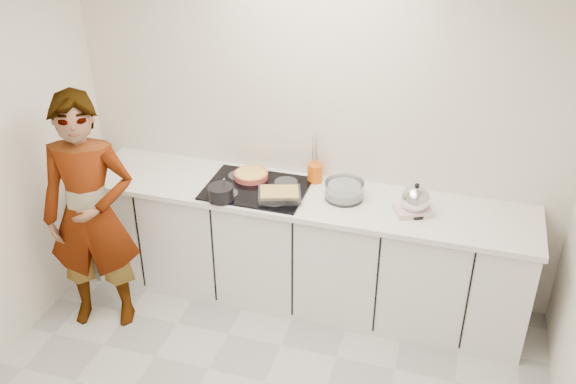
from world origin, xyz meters
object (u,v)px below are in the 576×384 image
(mixing_bowl, at_px, (344,191))
(cook, at_px, (91,215))
(saucepan, at_px, (221,193))
(tart_dish, at_px, (251,175))
(utensil_crock, at_px, (315,173))
(baking_dish, at_px, (279,194))
(hob, at_px, (256,188))
(kettle, at_px, (415,200))

(mixing_bowl, xyz_separation_m, cook, (-1.61, -0.67, -0.09))
(cook, bearing_deg, saucepan, 8.50)
(tart_dish, height_order, cook, cook)
(utensil_crock, bearing_deg, saucepan, -140.18)
(saucepan, xyz_separation_m, baking_dish, (0.39, 0.13, -0.02))
(hob, xyz_separation_m, baking_dish, (0.20, -0.10, 0.04))
(baking_dish, relative_size, kettle, 1.52)
(hob, distance_m, saucepan, 0.29)
(saucepan, distance_m, utensil_crock, 0.72)
(baking_dish, bearing_deg, kettle, 6.25)
(tart_dish, bearing_deg, baking_dish, -37.86)
(mixing_bowl, bearing_deg, baking_dish, -160.43)
(tart_dish, height_order, saucepan, saucepan)
(hob, xyz_separation_m, kettle, (1.13, 0.00, 0.09))
(saucepan, bearing_deg, hob, 51.25)
(utensil_crock, height_order, cook, cook)
(tart_dish, distance_m, mixing_bowl, 0.72)
(hob, distance_m, kettle, 1.13)
(cook, bearing_deg, utensil_crock, 14.76)
(kettle, height_order, utensil_crock, kettle)
(hob, bearing_deg, mixing_bowl, 4.84)
(tart_dish, distance_m, utensil_crock, 0.47)
(hob, height_order, utensil_crock, utensil_crock)
(hob, bearing_deg, baking_dish, -25.55)
(hob, distance_m, cook, 1.16)
(baking_dish, bearing_deg, mixing_bowl, 19.57)
(saucepan, bearing_deg, utensil_crock, 39.82)
(hob, bearing_deg, cook, -148.01)
(cook, bearing_deg, baking_dish, 6.14)
(baking_dish, xyz_separation_m, utensil_crock, (0.17, 0.33, 0.02))
(mixing_bowl, bearing_deg, kettle, -5.81)
(hob, xyz_separation_m, tart_dish, (-0.09, 0.13, 0.03))
(mixing_bowl, relative_size, kettle, 1.52)
(saucepan, height_order, cook, cook)
(mixing_bowl, distance_m, cook, 1.74)
(cook, bearing_deg, kettle, -1.04)
(utensil_crock, distance_m, cook, 1.60)
(saucepan, xyz_separation_m, kettle, (1.31, 0.23, 0.03))
(hob, distance_m, baking_dish, 0.23)
(tart_dish, height_order, utensil_crock, utensil_crock)
(hob, distance_m, mixing_bowl, 0.63)
(tart_dish, relative_size, cook, 0.19)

